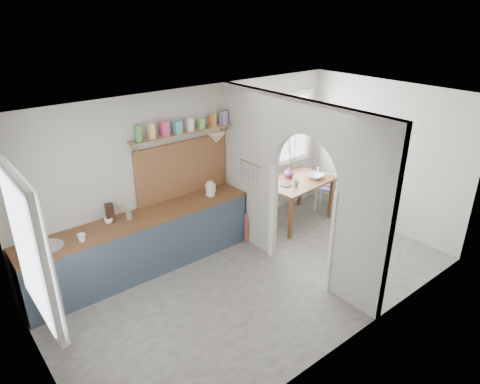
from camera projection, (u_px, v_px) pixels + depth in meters
floor at (257, 281)px, 6.30m from camera, size 5.80×3.20×0.01m
ceiling at (260, 105)px, 5.24m from camera, size 5.80×3.20×0.01m
walls at (258, 201)px, 5.77m from camera, size 5.81×3.21×2.60m
partition at (292, 177)px, 6.15m from camera, size 0.12×3.20×2.60m
kitchen_window at (27, 250)px, 3.98m from camera, size 0.10×1.16×1.50m
nook_window at (276, 131)px, 7.79m from camera, size 1.76×0.10×1.30m
counter at (142, 243)px, 6.41m from camera, size 3.50×0.60×0.90m
sink at (48, 247)px, 5.46m from camera, size 0.40×0.40×0.02m
backsplash at (183, 169)px, 6.75m from camera, size 1.65×0.03×0.90m
shelf at (184, 130)px, 6.42m from camera, size 1.75×0.20×0.21m
pendant_lamp at (216, 138)px, 6.44m from camera, size 0.26×0.26×0.16m
utensil_rail at (250, 163)px, 6.70m from camera, size 0.02×0.50×0.02m
dining_table at (296, 201)px, 7.89m from camera, size 1.36×0.97×0.81m
chair_left at (254, 210)px, 7.33m from camera, size 0.59×0.59×0.98m
chair_right at (329, 188)px, 8.33m from camera, size 0.54×0.54×0.90m
kettle at (210, 188)px, 6.86m from camera, size 0.20×0.16×0.24m
mug_a at (82, 238)px, 5.56m from camera, size 0.14×0.14×0.10m
mug_b at (109, 221)px, 6.02m from camera, size 0.15×0.15×0.09m
knife_block at (110, 213)px, 6.06m from camera, size 0.15×0.18×0.25m
jar at (129, 214)px, 6.12m from camera, size 0.12×0.12×0.15m
towel_magenta at (245, 228)px, 7.21m from camera, size 0.02×0.03×0.52m
towel_orange at (247, 230)px, 7.19m from camera, size 0.02×0.03×0.46m
bowl at (315, 176)px, 7.81m from camera, size 0.34×0.34×0.07m
table_cup at (296, 183)px, 7.49m from camera, size 0.13×0.13×0.10m
plate at (286, 185)px, 7.51m from camera, size 0.21×0.21×0.02m
vase at (289, 172)px, 7.82m from camera, size 0.20×0.20×0.19m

